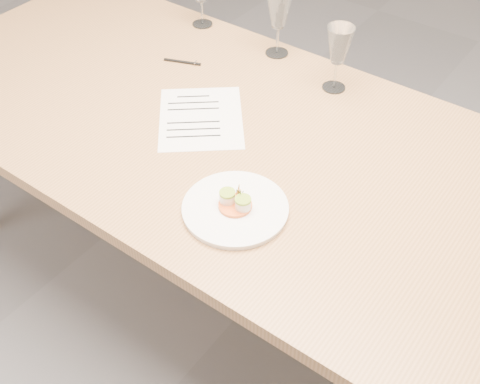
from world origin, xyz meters
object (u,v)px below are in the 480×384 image
Objects in this scene: dinner_plate at (235,208)px; wine_glass_2 at (339,46)px; wine_glass_1 at (279,11)px; dining_table at (255,158)px; recipe_sheet at (201,118)px; ballpoint_pen at (183,62)px.

dinner_plate is 1.27× the size of wine_glass_2.
wine_glass_2 is at bearing -14.54° from wine_glass_1.
wine_glass_1 is at bearing 165.46° from wine_glass_2.
dinner_plate is at bearing -64.88° from dining_table.
recipe_sheet is at bearing -177.01° from dining_table.
wine_glass_2 is (0.26, -0.07, -0.01)m from wine_glass_1.
wine_glass_1 is at bearing 25.83° from ballpoint_pen.
ballpoint_pen reaches higher than dining_table.
recipe_sheet is 0.47m from wine_glass_1.
wine_glass_1 reaches higher than dinner_plate.
ballpoint_pen is 0.36m from wine_glass_1.
dinner_plate is 0.40m from recipe_sheet.
wine_glass_1 reaches higher than recipe_sheet.
dinner_plate is at bearing -78.24° from recipe_sheet.
dining_table is 11.50× the size of wine_glass_2.
dining_table is 0.42m from wine_glass_2.
ballpoint_pen is (-0.55, 0.45, -0.01)m from dinner_plate.
dining_table is 10.83× the size of wine_glass_1.
wine_glass_2 reaches higher than dinner_plate.
dinner_plate is 0.68× the size of recipe_sheet.
dining_table is at bearing -36.70° from recipe_sheet.
recipe_sheet is at bearing -61.44° from ballpoint_pen.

